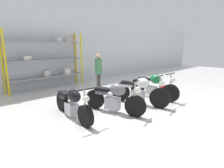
{
  "coord_description": "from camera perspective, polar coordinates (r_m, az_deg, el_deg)",
  "views": [
    {
      "loc": [
        -4.16,
        -3.86,
        1.96
      ],
      "look_at": [
        0.0,
        0.4,
        0.7
      ],
      "focal_mm": 28.0,
      "sensor_mm": 36.0,
      "label": 1
    }
  ],
  "objects": [
    {
      "name": "person_browsing",
      "position": [
        7.66,
        -4.43,
        4.67
      ],
      "size": [
        0.45,
        0.45,
        1.69
      ],
      "rotation": [
        0.0,
        0.0,
        2.25
      ],
      "color": "#38332D",
      "rests_on": "ground_plane"
    },
    {
      "name": "toolbox",
      "position": [
        8.06,
        17.07,
        -1.63
      ],
      "size": [
        0.44,
        0.26,
        0.28
      ],
      "color": "red",
      "rests_on": "ground_plane"
    },
    {
      "name": "motorcycle_white",
      "position": [
        6.11,
        8.86,
        -2.44
      ],
      "size": [
        0.84,
        2.11,
        1.06
      ],
      "rotation": [
        0.0,
        0.0,
        -1.34
      ],
      "color": "black",
      "rests_on": "ground_plane"
    },
    {
      "name": "motorcycle_black",
      "position": [
        5.02,
        -12.81,
        -6.2
      ],
      "size": [
        0.73,
        2.0,
        0.96
      ],
      "rotation": [
        0.0,
        0.0,
        -1.67
      ],
      "color": "black",
      "rests_on": "ground_plane"
    },
    {
      "name": "back_wall",
      "position": [
        9.48,
        -18.6,
        10.38
      ],
      "size": [
        30.0,
        0.08,
        3.6
      ],
      "color": "silver",
      "rests_on": "ground_plane"
    },
    {
      "name": "motorcycle_green",
      "position": [
        6.99,
        13.28,
        -0.71
      ],
      "size": [
        0.62,
        2.16,
        1.05
      ],
      "rotation": [
        0.0,
        0.0,
        -1.58
      ],
      "color": "black",
      "rests_on": "ground_plane"
    },
    {
      "name": "shelving_rack",
      "position": [
        8.99,
        -19.86,
        7.54
      ],
      "size": [
        3.67,
        0.63,
        2.68
      ],
      "color": "yellow",
      "rests_on": "ground_plane"
    },
    {
      "name": "motorcycle_grey",
      "position": [
        5.28,
        0.75,
        -4.63
      ],
      "size": [
        0.83,
        1.99,
        1.02
      ],
      "rotation": [
        0.0,
        0.0,
        -1.3
      ],
      "color": "black",
      "rests_on": "ground_plane"
    },
    {
      "name": "ground_plane",
      "position": [
        6.01,
        2.69,
        -7.12
      ],
      "size": [
        30.0,
        30.0,
        0.0
      ],
      "primitive_type": "plane",
      "color": "silver"
    }
  ]
}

